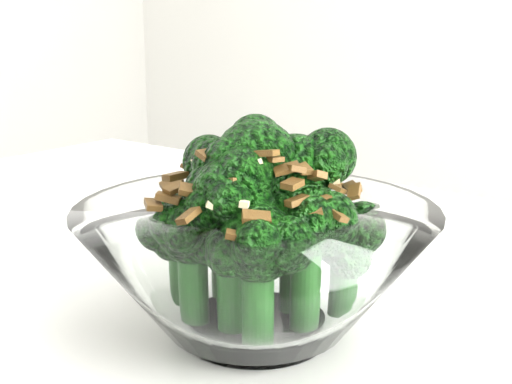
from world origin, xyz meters
The scene contains 1 object.
broccoli_dish centered at (0.08, -0.12, 0.81)m, with size 0.23×0.23×0.14m.
Camera 1 is at (0.32, -0.48, 0.96)m, focal length 50.00 mm.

